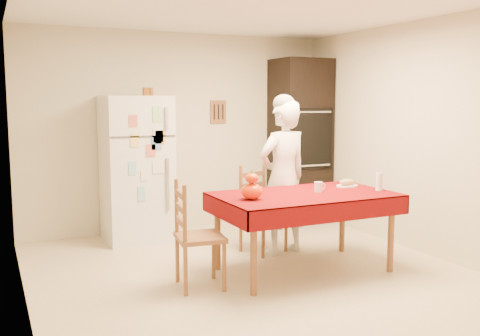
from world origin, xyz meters
TOP-DOWN VIEW (x-y plane):
  - floor at (0.00, 0.00)m, footprint 4.50×4.50m
  - room_shell at (0.00, 0.00)m, footprint 4.02×4.52m
  - refrigerator at (-0.65, 1.88)m, footprint 0.75×0.74m
  - oven_cabinet at (1.63, 1.93)m, footprint 0.70×0.62m
  - dining_table at (0.50, 0.02)m, footprint 1.70×1.00m
  - chair_far at (0.44, 0.83)m, footprint 0.52×0.51m
  - chair_left at (-0.64, 0.02)m, footprint 0.45×0.47m
  - seated_woman at (0.62, 0.64)m, footprint 0.66×0.48m
  - coffee_mug at (0.66, 0.02)m, footprint 0.08×0.08m
  - pumpkin_lower at (-0.09, -0.05)m, footprint 0.20×0.20m
  - pumpkin_upper at (-0.09, -0.05)m, footprint 0.12×0.12m
  - wine_glass at (1.27, -0.14)m, footprint 0.07×0.07m
  - bread_plate at (1.11, 0.17)m, footprint 0.24×0.24m
  - bread_loaf at (1.11, 0.17)m, footprint 0.18×0.10m
  - spice_jar_left at (-0.52, 1.93)m, footprint 0.05×0.05m
  - spice_jar_mid at (-0.49, 1.93)m, footprint 0.05×0.05m
  - spice_jar_right at (-0.44, 1.93)m, footprint 0.05×0.05m

SIDE VIEW (x-z plane):
  - floor at x=0.00m, z-range 0.00..0.00m
  - chair_far at x=0.44m, z-range 0.03..0.98m
  - chair_left at x=-0.64m, z-range 0.03..0.98m
  - dining_table at x=0.50m, z-range 0.31..1.07m
  - bread_plate at x=1.11m, z-range 0.76..0.78m
  - bread_loaf at x=1.11m, z-range 0.78..0.84m
  - coffee_mug at x=0.66m, z-range 0.76..0.86m
  - seated_woman at x=0.62m, z-range 0.00..1.65m
  - pumpkin_lower at x=-0.09m, z-range 0.76..0.91m
  - wine_glass at x=1.27m, z-range 0.76..0.94m
  - refrigerator at x=-0.65m, z-range 0.00..1.70m
  - pumpkin_upper at x=-0.09m, z-range 0.91..1.00m
  - oven_cabinet at x=1.63m, z-range 0.00..2.20m
  - room_shell at x=0.00m, z-range 0.37..2.88m
  - spice_jar_left at x=-0.52m, z-range 1.70..1.80m
  - spice_jar_mid at x=-0.49m, z-range 1.70..1.80m
  - spice_jar_right at x=-0.44m, z-range 1.70..1.80m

